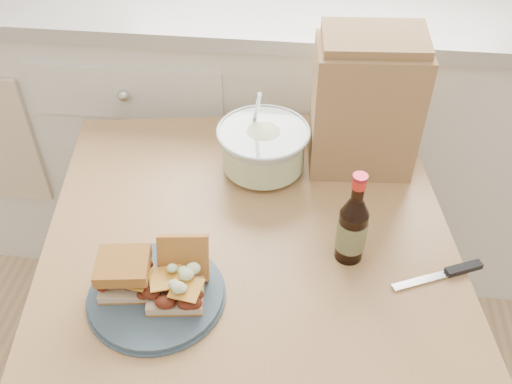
# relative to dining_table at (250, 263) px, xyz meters

# --- Properties ---
(cabinet_run) EXTENTS (2.50, 0.64, 0.94)m
(cabinet_run) POSITION_rel_dining_table_xyz_m (0.10, 0.76, -0.14)
(cabinet_run) COLOR white
(cabinet_run) RESTS_ON ground
(dining_table) EXTENTS (0.99, 0.99, 0.72)m
(dining_table) POSITION_rel_dining_table_xyz_m (0.00, 0.00, 0.00)
(dining_table) COLOR tan
(dining_table) RESTS_ON ground
(plate) EXTENTS (0.26, 0.26, 0.02)m
(plate) POSITION_rel_dining_table_xyz_m (-0.15, -0.20, 0.11)
(plate) COLOR #3B4F5F
(plate) RESTS_ON dining_table
(sandwich_left) EXTENTS (0.11, 0.10, 0.07)m
(sandwich_left) POSITION_rel_dining_table_xyz_m (-0.21, -0.19, 0.16)
(sandwich_left) COLOR beige
(sandwich_left) RESTS_ON plate
(sandwich_right) EXTENTS (0.11, 0.15, 0.09)m
(sandwich_right) POSITION_rel_dining_table_xyz_m (-0.11, -0.18, 0.15)
(sandwich_right) COLOR beige
(sandwich_right) RESTS_ON plate
(coleslaw_bowl) EXTENTS (0.22, 0.22, 0.22)m
(coleslaw_bowl) POSITION_rel_dining_table_xyz_m (0.01, 0.21, 0.16)
(coleslaw_bowl) COLOR silver
(coleslaw_bowl) RESTS_ON dining_table
(beer_bottle) EXTENTS (0.06, 0.06, 0.22)m
(beer_bottle) POSITION_rel_dining_table_xyz_m (0.21, -0.05, 0.19)
(beer_bottle) COLOR black
(beer_bottle) RESTS_ON dining_table
(knife) EXTENTS (0.19, 0.10, 0.01)m
(knife) POSITION_rel_dining_table_xyz_m (0.42, -0.07, 0.11)
(knife) COLOR silver
(knife) RESTS_ON dining_table
(paper_bag) EXTENTS (0.25, 0.17, 0.31)m
(paper_bag) POSITION_rel_dining_table_xyz_m (0.24, 0.27, 0.26)
(paper_bag) COLOR #A68250
(paper_bag) RESTS_ON dining_table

